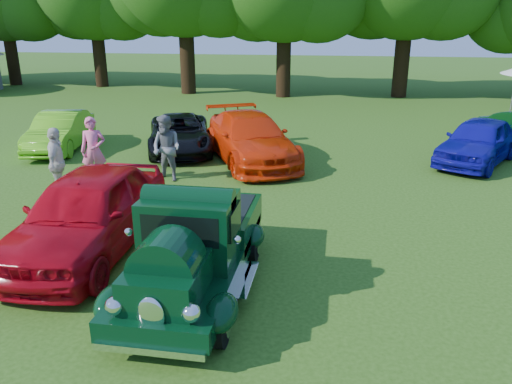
% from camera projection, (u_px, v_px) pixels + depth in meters
% --- Properties ---
extents(ground, '(120.00, 120.00, 0.00)m').
position_uv_depth(ground, '(195.00, 276.00, 9.21)').
color(ground, '#284C11').
rests_on(ground, ground).
extents(hero_pickup, '(2.12, 4.55, 1.78)m').
position_uv_depth(hero_pickup, '(195.00, 248.00, 8.55)').
color(hero_pickup, black).
rests_on(hero_pickup, ground).
extents(red_convertible, '(2.08, 4.95, 1.67)m').
position_uv_depth(red_convertible, '(88.00, 213.00, 9.93)').
color(red_convertible, '#B50714').
rests_on(red_convertible, ground).
extents(back_car_lime, '(2.24, 4.30, 1.35)m').
position_uv_depth(back_car_lime, '(60.00, 131.00, 17.86)').
color(back_car_lime, '#57B618').
rests_on(back_car_lime, ground).
extents(back_car_black, '(3.46, 5.02, 1.27)m').
position_uv_depth(back_car_black, '(180.00, 134.00, 17.71)').
color(back_car_black, black).
rests_on(back_car_black, ground).
extents(back_car_orange, '(4.35, 5.79, 1.56)m').
position_uv_depth(back_car_orange, '(250.00, 138.00, 16.39)').
color(back_car_orange, red).
rests_on(back_car_orange, ground).
extents(back_car_blue, '(3.67, 4.62, 1.47)m').
position_uv_depth(back_car_blue, '(478.00, 141.00, 16.17)').
color(back_car_blue, '#100D97').
rests_on(back_car_blue, ground).
extents(spectator_pink, '(0.81, 0.66, 1.91)m').
position_uv_depth(spectator_pink, '(94.00, 150.00, 14.17)').
color(spectator_pink, pink).
rests_on(spectator_pink, ground).
extents(spectator_grey, '(1.12, 1.00, 1.91)m').
position_uv_depth(spectator_grey, '(167.00, 148.00, 14.37)').
color(spectator_grey, slate).
rests_on(spectator_grey, ground).
extents(spectator_white, '(0.80, 1.20, 1.89)m').
position_uv_depth(spectator_white, '(57.00, 164.00, 12.88)').
color(spectator_white, silver).
rests_on(spectator_white, ground).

